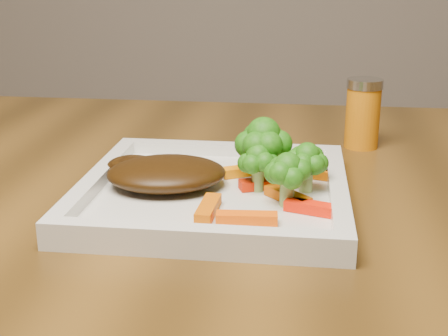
# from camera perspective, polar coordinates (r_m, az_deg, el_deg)

# --- Properties ---
(plate) EXTENTS (0.27, 0.27, 0.01)m
(plate) POSITION_cam_1_polar(r_m,az_deg,el_deg) (0.65, -0.88, -2.56)
(plate) COLOR silver
(plate) RESTS_ON dining_table
(steak) EXTENTS (0.14, 0.12, 0.03)m
(steak) POSITION_cam_1_polar(r_m,az_deg,el_deg) (0.65, -5.28, -0.48)
(steak) COLOR #372008
(steak) RESTS_ON plate
(broccoli_0) EXTENTS (0.08, 0.08, 0.07)m
(broccoli_0) POSITION_cam_1_polar(r_m,az_deg,el_deg) (0.66, 3.61, 1.54)
(broccoli_0) COLOR #2E6310
(broccoli_0) RESTS_ON plate
(broccoli_1) EXTENTS (0.06, 0.06, 0.06)m
(broccoli_1) POSITION_cam_1_polar(r_m,az_deg,el_deg) (0.64, 7.59, 0.61)
(broccoli_1) COLOR #216C12
(broccoli_1) RESTS_ON plate
(broccoli_2) EXTENTS (0.05, 0.05, 0.06)m
(broccoli_2) POSITION_cam_1_polar(r_m,az_deg,el_deg) (0.60, 5.83, -0.80)
(broccoli_2) COLOR #157713
(broccoli_2) RESTS_ON plate
(broccoli_3) EXTENTS (0.05, 0.05, 0.06)m
(broccoli_3) POSITION_cam_1_polar(r_m,az_deg,el_deg) (0.64, 3.14, 0.56)
(broccoli_3) COLOR #2D7A14
(broccoli_3) RESTS_ON plate
(carrot_0) EXTENTS (0.06, 0.02, 0.01)m
(carrot_0) POSITION_cam_1_polar(r_m,az_deg,el_deg) (0.56, 2.09, -4.61)
(carrot_0) COLOR #FE5704
(carrot_0) RESTS_ON plate
(carrot_1) EXTENTS (0.06, 0.03, 0.01)m
(carrot_1) POSITION_cam_1_polar(r_m,az_deg,el_deg) (0.59, 8.23, -3.64)
(carrot_1) COLOR #FF1E04
(carrot_1) RESTS_ON plate
(carrot_2) EXTENTS (0.02, 0.06, 0.01)m
(carrot_2) POSITION_cam_1_polar(r_m,az_deg,el_deg) (0.59, -1.45, -3.71)
(carrot_2) COLOR #D55B03
(carrot_2) RESTS_ON plate
(carrot_3) EXTENTS (0.05, 0.03, 0.01)m
(carrot_3) POSITION_cam_1_polar(r_m,az_deg,el_deg) (0.69, 8.41, -0.49)
(carrot_3) COLOR #DC6203
(carrot_3) RESTS_ON plate
(carrot_4) EXTENTS (0.06, 0.04, 0.01)m
(carrot_4) POSITION_cam_1_polar(r_m,az_deg,el_deg) (0.69, 2.04, -0.21)
(carrot_4) COLOR orange
(carrot_4) RESTS_ON plate
(carrot_5) EXTENTS (0.05, 0.05, 0.01)m
(carrot_5) POSITION_cam_1_polar(r_m,az_deg,el_deg) (0.62, 5.85, -2.59)
(carrot_5) COLOR #CF5703
(carrot_5) RESTS_ON plate
(carrot_6) EXTENTS (0.06, 0.04, 0.01)m
(carrot_6) POSITION_cam_1_polar(r_m,az_deg,el_deg) (0.65, 4.00, -1.41)
(carrot_6) COLOR red
(carrot_6) RESTS_ON plate
(spice_shaker) EXTENTS (0.05, 0.05, 0.09)m
(spice_shaker) POSITION_cam_1_polar(r_m,az_deg,el_deg) (0.85, 12.58, 4.88)
(spice_shaker) COLOR orange
(spice_shaker) RESTS_ON dining_table
(carrot_7) EXTENTS (0.05, 0.02, 0.01)m
(carrot_7) POSITION_cam_1_polar(r_m,az_deg,el_deg) (0.69, 8.37, -0.46)
(carrot_7) COLOR red
(carrot_7) RESTS_ON plate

